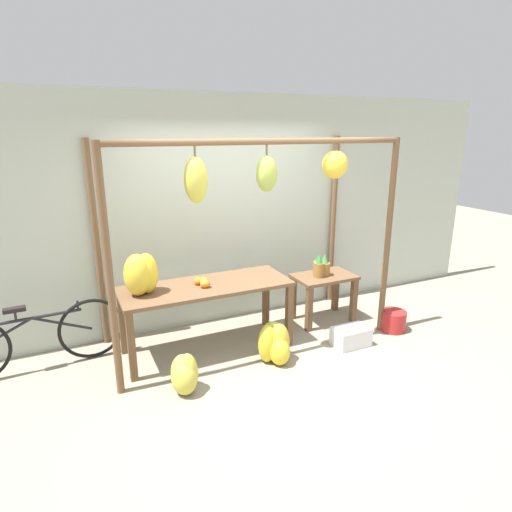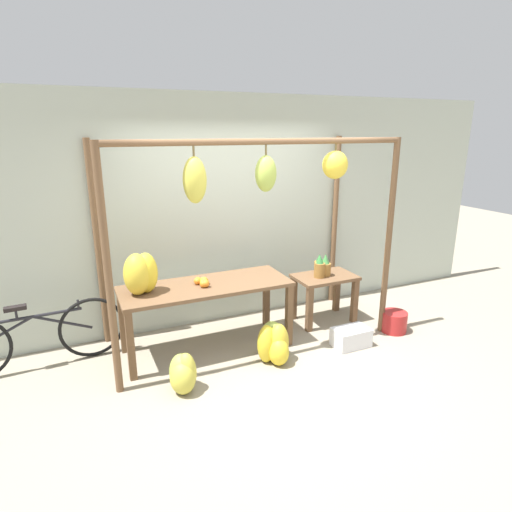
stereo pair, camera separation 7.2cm
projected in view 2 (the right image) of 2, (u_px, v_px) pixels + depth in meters
ground_plane at (282, 373)px, 4.36m from camera, size 20.00×20.00×0.00m
shop_wall_back at (227, 212)px, 5.31m from camera, size 8.00×0.08×2.80m
stall_awning at (259, 202)px, 4.40m from camera, size 3.17×1.25×2.30m
display_table_main at (206, 293)px, 4.66m from camera, size 1.84×0.70×0.77m
display_table_side at (324, 287)px, 5.44m from camera, size 0.77×0.50×0.61m
banana_pile_on_table at (141, 274)px, 4.32m from camera, size 0.40×0.35×0.43m
orange_pile at (203, 282)px, 4.60m from camera, size 0.15×0.23×0.09m
pineapple_cluster at (322, 267)px, 5.34m from camera, size 0.23×0.19×0.29m
banana_pile_ground_left at (183, 374)px, 4.01m from camera, size 0.33×0.37×0.39m
banana_pile_ground_right at (274, 343)px, 4.54m from camera, size 0.43×0.50×0.43m
fruit_crate_white at (351, 337)px, 4.87m from camera, size 0.41×0.26×0.21m
blue_bucket at (394, 322)px, 5.23m from camera, size 0.30×0.30×0.25m
parked_bicycle at (35, 337)px, 4.35m from camera, size 1.76×0.14×0.72m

